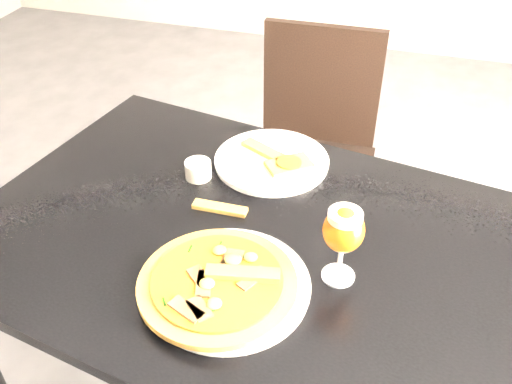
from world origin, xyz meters
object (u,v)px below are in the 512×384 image
(pizza, at_px, (218,283))
(dining_table, at_px, (254,268))
(chair_far, at_px, (311,153))
(beer_glass, at_px, (344,231))

(pizza, bearing_deg, dining_table, 83.68)
(chair_far, distance_m, beer_glass, 0.91)
(chair_far, relative_size, beer_glass, 5.48)
(dining_table, distance_m, beer_glass, 0.28)
(chair_far, xyz_separation_m, beer_glass, (0.21, -0.80, 0.38))
(chair_far, height_order, beer_glass, beer_glass)
(dining_table, bearing_deg, beer_glass, -8.67)
(chair_far, height_order, pizza, chair_far)
(pizza, relative_size, beer_glass, 1.83)
(chair_far, xyz_separation_m, pizza, (0.01, -0.91, 0.29))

